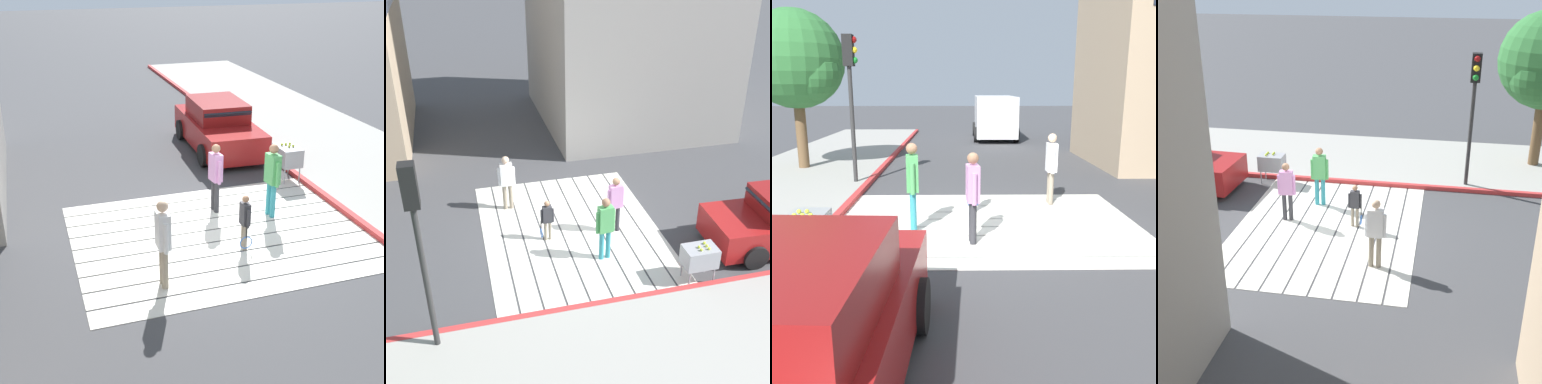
# 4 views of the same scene
# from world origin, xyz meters

# --- Properties ---
(ground_plane) EXTENTS (120.00, 120.00, 0.00)m
(ground_plane) POSITION_xyz_m (0.00, 0.00, 0.00)
(ground_plane) COLOR #424244
(crosswalk_stripes) EXTENTS (6.40, 4.90, 0.01)m
(crosswalk_stripes) POSITION_xyz_m (0.00, 0.00, 0.01)
(crosswalk_stripes) COLOR silver
(crosswalk_stripes) RESTS_ON ground
(sidewalk_west) EXTENTS (4.80, 40.00, 0.12)m
(sidewalk_west) POSITION_xyz_m (-5.60, 0.00, 0.06)
(sidewalk_west) COLOR #9E9B93
(sidewalk_west) RESTS_ON ground
(curb_painted) EXTENTS (0.16, 40.00, 0.13)m
(curb_painted) POSITION_xyz_m (-3.25, 0.00, 0.07)
(curb_painted) COLOR #BC3333
(curb_painted) RESTS_ON ground
(traffic_light_corner) EXTENTS (0.39, 0.28, 4.24)m
(traffic_light_corner) POSITION_xyz_m (-3.58, 3.73, 3.04)
(traffic_light_corner) COLOR #2D2D2D
(traffic_light_corner) RESTS_ON ground
(tennis_ball_cart) EXTENTS (0.56, 0.80, 1.02)m
(tennis_ball_cart) POSITION_xyz_m (-2.90, -2.49, 0.70)
(tennis_ball_cart) COLOR #99999E
(tennis_ball_cart) RESTS_ON ground
(pedestrian_adult_lead) EXTENTS (0.27, 0.52, 1.79)m
(pedestrian_adult_lead) POSITION_xyz_m (-1.48, -0.54, 1.04)
(pedestrian_adult_lead) COLOR teal
(pedestrian_adult_lead) RESTS_ON ground
(pedestrian_adult_trailing) EXTENTS (0.26, 0.50, 1.70)m
(pedestrian_adult_trailing) POSITION_xyz_m (-0.32, -1.19, 0.99)
(pedestrian_adult_trailing) COLOR #333338
(pedestrian_adult_trailing) RESTS_ON ground
(pedestrian_adult_side) EXTENTS (0.23, 0.51, 1.75)m
(pedestrian_adult_side) POSITION_xyz_m (1.70, 1.55, 1.02)
(pedestrian_adult_side) COLOR gray
(pedestrian_adult_side) RESTS_ON ground
(pedestrian_child_with_racket) EXTENTS (0.28, 0.38, 1.23)m
(pedestrian_child_with_racket) POSITION_xyz_m (-0.26, 0.73, 0.69)
(pedestrian_child_with_racket) COLOR gray
(pedestrian_child_with_racket) RESTS_ON ground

